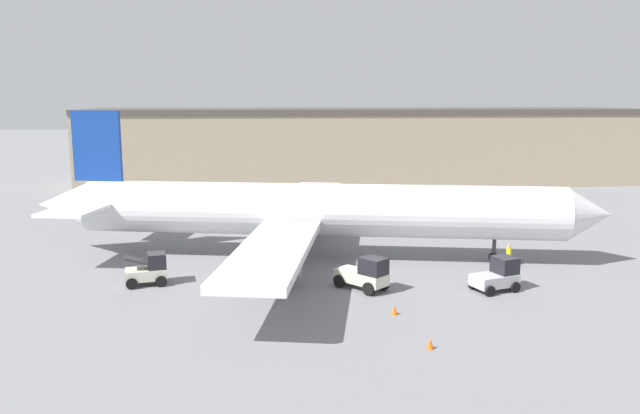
# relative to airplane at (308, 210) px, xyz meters

# --- Properties ---
(ground_plane) EXTENTS (400.00, 400.00, 0.00)m
(ground_plane) POSITION_rel_airplane_xyz_m (0.92, -0.18, -3.62)
(ground_plane) COLOR slate
(terminal_building) EXTENTS (76.37, 17.71, 10.41)m
(terminal_building) POSITION_rel_airplane_xyz_m (11.02, 42.94, 1.59)
(terminal_building) COLOR gray
(terminal_building) RESTS_ON ground_plane
(airplane) EXTENTS (42.85, 36.34, 10.95)m
(airplane) POSITION_rel_airplane_xyz_m (0.00, 0.00, 0.00)
(airplane) COLOR silver
(airplane) RESTS_ON ground_plane
(ground_crew_worker) EXTENTS (0.36, 0.36, 1.61)m
(ground_crew_worker) POSITION_rel_airplane_xyz_m (14.12, -3.78, -2.76)
(ground_crew_worker) COLOR #1E2338
(ground_crew_worker) RESTS_ON ground_plane
(baggage_tug) EXTENTS (3.41, 3.53, 2.18)m
(baggage_tug) POSITION_rel_airplane_xyz_m (3.00, -8.32, -2.61)
(baggage_tug) COLOR beige
(baggage_tug) RESTS_ON ground_plane
(belt_loader_truck) EXTENTS (2.83, 2.29, 2.04)m
(belt_loader_truck) POSITION_rel_airplane_xyz_m (-10.69, -5.88, -2.65)
(belt_loader_truck) COLOR beige
(belt_loader_truck) RESTS_ON ground_plane
(pushback_tug) EXTENTS (3.14, 2.61, 2.09)m
(pushback_tug) POSITION_rel_airplane_xyz_m (11.24, -9.18, -2.67)
(pushback_tug) COLOR #B2B2B7
(pushback_tug) RESTS_ON ground_plane
(safety_cone_near) EXTENTS (0.36, 0.36, 0.55)m
(safety_cone_near) POSITION_rel_airplane_xyz_m (3.90, -12.97, -3.35)
(safety_cone_near) COLOR #EF590F
(safety_cone_near) RESTS_ON ground_plane
(safety_cone_far) EXTENTS (0.36, 0.36, 0.55)m
(safety_cone_far) POSITION_rel_airplane_xyz_m (4.61, -17.87, -3.35)
(safety_cone_far) COLOR #EF590F
(safety_cone_far) RESTS_ON ground_plane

